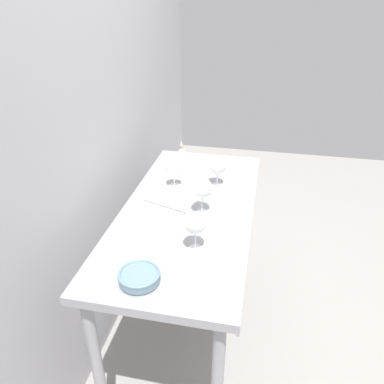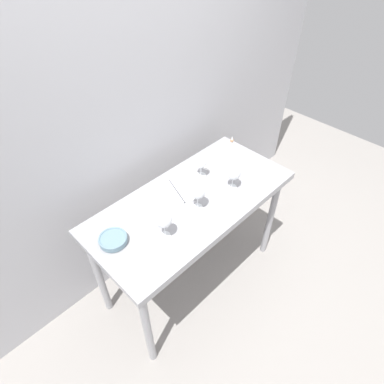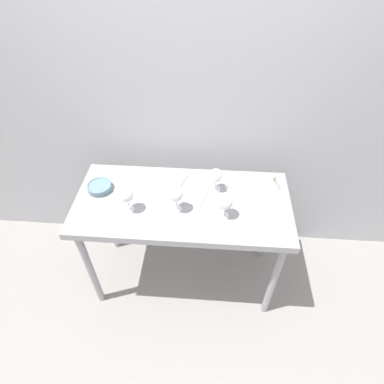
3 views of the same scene
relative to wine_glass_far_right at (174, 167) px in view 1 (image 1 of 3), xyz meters
The scene contains 12 objects.
ground_plane 1.05m from the wine_glass_far_right, 150.54° to the right, with size 6.00×6.00×0.00m, color gray.
back_wall 0.51m from the wine_glass_far_right, 119.11° to the left, with size 3.80×0.04×2.60m, color #B3B3B8.
steel_counter 0.33m from the wine_glass_far_right, 149.29° to the right, with size 1.40×0.65×0.90m.
wine_glass_far_right is the anchor object (origin of this frame).
wine_glass_near_right 0.24m from the wine_glass_far_right, 75.19° to the right, with size 0.09×0.09×0.17m.
wine_glass_near_center 0.31m from the wine_glass_far_right, 140.10° to the right, with size 0.10×0.10×0.19m.
wine_glass_near_left 0.58m from the wine_glass_far_right, 157.22° to the right, with size 0.09×0.09×0.18m.
open_notebook 0.26m from the wine_glass_far_right, behind, with size 0.42×0.35×0.01m.
tasting_sheet_upper 0.57m from the wine_glass_far_right, behind, with size 0.18×0.25×0.00m, color white.
tasting_sheet_lower 0.23m from the wine_glass_far_right, ahead, with size 0.20×0.24×0.00m, color white.
tasting_bowl 0.78m from the wine_glass_far_right, behind, with size 0.16×0.16×0.04m.
decanter_funnel 0.40m from the wine_glass_far_right, ahead, with size 0.12×0.12×0.12m.
Camera 1 is at (-1.58, -0.35, 1.89)m, focal length 35.05 mm.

